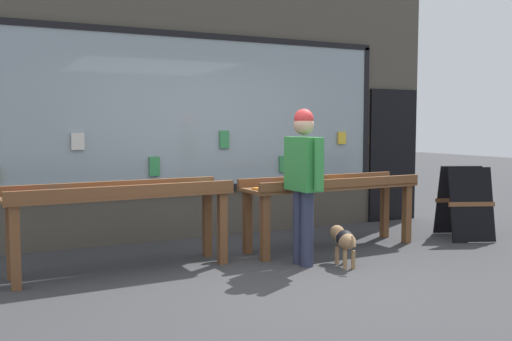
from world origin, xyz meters
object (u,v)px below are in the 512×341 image
(display_table_right, at_px, (331,191))
(sandwich_board_sign, at_px, (464,202))
(small_dog, at_px, (344,239))
(display_table_left, at_px, (122,201))
(person_browsing, at_px, (303,174))

(display_table_right, bearing_deg, sandwich_board_sign, -7.86)
(small_dog, bearing_deg, display_table_left, 82.98)
(display_table_left, distance_m, sandwich_board_sign, 4.59)
(display_table_right, xyz_separation_m, small_dog, (-0.37, -0.82, -0.42))
(display_table_right, distance_m, sandwich_board_sign, 2.00)
(small_dog, height_order, sandwich_board_sign, sandwich_board_sign)
(display_table_right, relative_size, person_browsing, 1.37)
(small_dog, distance_m, sandwich_board_sign, 2.42)
(display_table_left, height_order, small_dog, display_table_left)
(display_table_left, relative_size, sandwich_board_sign, 2.42)
(sandwich_board_sign, bearing_deg, small_dog, -144.51)
(display_table_right, relative_size, small_dog, 3.94)
(small_dog, bearing_deg, sandwich_board_sign, -63.66)
(display_table_right, bearing_deg, display_table_left, 180.00)
(display_table_left, xyz_separation_m, display_table_right, (2.60, -0.00, -0.03))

